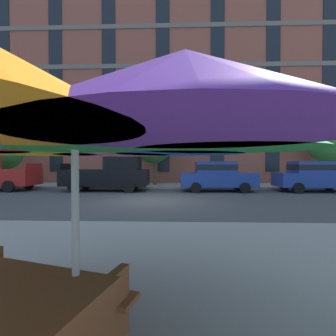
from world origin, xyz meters
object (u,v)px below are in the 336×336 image
at_px(street_tree_right, 327,144).
at_px(patio_umbrella, 75,124).
at_px(sedan_blue, 217,175).
at_px(street_tree_middle, 155,142).
at_px(pickup_black, 110,174).
at_px(street_tree_left, 6,152).
at_px(sedan_blue_midblock, 314,176).

xyz_separation_m(street_tree_right, patio_umbrella, (-11.78, -16.31, -1.12)).
xyz_separation_m(sedan_blue, street_tree_middle, (-4.01, 3.17, 2.26)).
distance_m(pickup_black, street_tree_left, 9.28).
height_order(street_tree_right, patio_umbrella, street_tree_right).
bearing_deg(street_tree_right, pickup_black, -166.48).
bearing_deg(sedan_blue, sedan_blue_midblock, 0.00).
relative_size(street_tree_right, patio_umbrella, 1.16).
xyz_separation_m(sedan_blue, patio_umbrella, (-3.22, -12.70, 1.02)).
bearing_deg(sedan_blue_midblock, street_tree_middle, 161.82).
relative_size(pickup_black, street_tree_left, 1.41).
height_order(pickup_black, sedan_blue_midblock, pickup_black).
bearing_deg(pickup_black, sedan_blue, -0.00).
bearing_deg(pickup_black, sedan_blue_midblock, -0.00).
bearing_deg(sedan_blue_midblock, street_tree_right, 51.24).
bearing_deg(patio_umbrella, street_tree_middle, 92.85).
bearing_deg(street_tree_left, sedan_blue_midblock, -8.51).
height_order(pickup_black, sedan_blue, pickup_black).
bearing_deg(street_tree_left, street_tree_middle, 0.40).
relative_size(pickup_black, patio_umbrella, 1.34).
distance_m(street_tree_middle, street_tree_right, 12.57).
distance_m(sedan_blue_midblock, street_tree_middle, 10.42).
relative_size(sedan_blue, patio_umbrella, 1.16).
bearing_deg(sedan_blue, pickup_black, 180.00).
relative_size(pickup_black, sedan_blue, 1.16).
relative_size(pickup_black, street_tree_middle, 1.10).
distance_m(sedan_blue_midblock, patio_umbrella, 15.53).
height_order(sedan_blue_midblock, street_tree_right, street_tree_right).
xyz_separation_m(sedan_blue_midblock, street_tree_middle, (-9.67, 3.17, 2.26)).
relative_size(street_tree_left, street_tree_middle, 0.78).
distance_m(pickup_black, street_tree_middle, 4.56).
height_order(sedan_blue, street_tree_middle, street_tree_middle).
height_order(sedan_blue_midblock, street_tree_left, street_tree_left).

